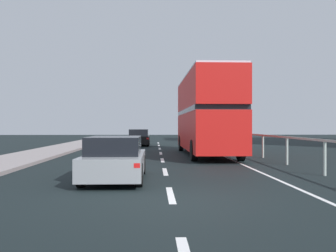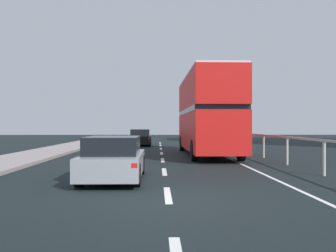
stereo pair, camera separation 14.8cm
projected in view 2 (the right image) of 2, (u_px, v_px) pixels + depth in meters
The scene contains 6 objects.
ground_plane at pixel (168, 202), 8.38m from camera, with size 73.12×120.00×0.10m, color black.
lane_paint_markings at pixel (209, 162), 16.78m from camera, with size 3.50×46.00×0.01m.
bridge_side_railing at pixel (274, 140), 17.53m from camera, with size 0.10×42.00×1.20m.
double_decker_bus_red at pixel (207, 113), 21.06m from camera, with size 2.57×10.37×4.44m.
hatchback_car_near at pixel (114, 159), 11.37m from camera, with size 1.76×4.09×1.32m.
sedan_car_ahead at pixel (141, 138), 31.27m from camera, with size 1.76×4.52×1.35m.
Camera 2 is at (-0.24, -8.38, 1.64)m, focal length 40.19 mm.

